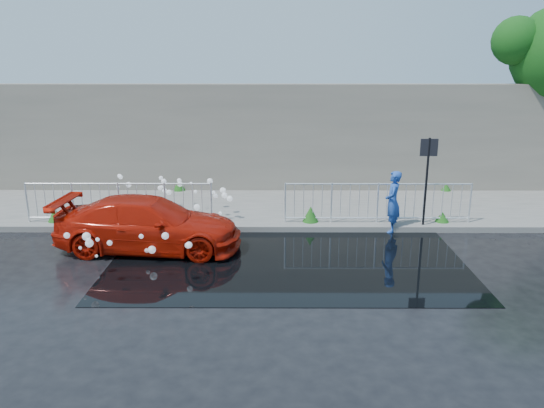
# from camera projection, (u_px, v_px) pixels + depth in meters

# --- Properties ---
(ground) EXTENTS (90.00, 90.00, 0.00)m
(ground) POSITION_uv_depth(u_px,v_px,m) (265.00, 276.00, 11.28)
(ground) COLOR black
(ground) RESTS_ON ground
(pavement) EXTENTS (30.00, 4.00, 0.15)m
(pavement) POSITION_uv_depth(u_px,v_px,m) (267.00, 208.00, 16.08)
(pavement) COLOR #5D5C58
(pavement) RESTS_ON ground
(curb) EXTENTS (30.00, 0.25, 0.16)m
(curb) POSITION_uv_depth(u_px,v_px,m) (267.00, 228.00, 14.15)
(curb) COLOR #5D5C58
(curb) RESTS_ON ground
(retaining_wall) EXTENTS (30.00, 0.60, 3.50)m
(retaining_wall) POSITION_uv_depth(u_px,v_px,m) (268.00, 137.00, 17.71)
(retaining_wall) COLOR #6A6459
(retaining_wall) RESTS_ON pavement
(puddle) EXTENTS (8.00, 5.00, 0.01)m
(puddle) POSITION_uv_depth(u_px,v_px,m) (287.00, 258.00, 12.24)
(puddle) COLOR black
(puddle) RESTS_ON ground
(sign_post) EXTENTS (0.45, 0.06, 2.50)m
(sign_post) POSITION_uv_depth(u_px,v_px,m) (427.00, 167.00, 13.79)
(sign_post) COLOR black
(sign_post) RESTS_ON ground
(railing_left) EXTENTS (5.05, 0.05, 1.10)m
(railing_left) POSITION_uv_depth(u_px,v_px,m) (119.00, 201.00, 14.33)
(railing_left) COLOR silver
(railing_left) RESTS_ON pavement
(railing_right) EXTENTS (5.05, 0.05, 1.10)m
(railing_right) POSITION_uv_depth(u_px,v_px,m) (378.00, 201.00, 14.30)
(railing_right) COLOR silver
(railing_right) RESTS_ON pavement
(weeds) EXTENTS (12.17, 3.93, 0.43)m
(weeds) POSITION_uv_depth(u_px,v_px,m) (248.00, 205.00, 15.47)
(weeds) COLOR #1D4E14
(weeds) RESTS_ON pavement
(water_spray) EXTENTS (3.55, 5.61, 0.93)m
(water_spray) POSITION_uv_depth(u_px,v_px,m) (166.00, 206.00, 13.85)
(water_spray) COLOR white
(water_spray) RESTS_ON ground
(red_car) EXTENTS (4.51, 2.08, 1.28)m
(red_car) POSITION_uv_depth(u_px,v_px,m) (149.00, 224.00, 12.68)
(red_car) COLOR #AD1506
(red_car) RESTS_ON ground
(person) EXTENTS (0.53, 0.68, 1.64)m
(person) POSITION_uv_depth(u_px,v_px,m) (393.00, 202.00, 13.94)
(person) COLOR #224CAB
(person) RESTS_ON ground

